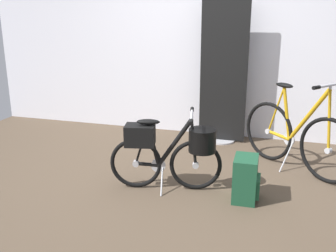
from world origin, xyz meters
TOP-DOWN VIEW (x-y plane):
  - ground_plane at (0.00, 0.00)m, footprint 6.18×6.18m
  - back_wall at (0.00, 1.93)m, footprint 6.18×0.10m
  - floor_banner_stand at (0.39, 1.60)m, footprint 0.60×0.36m
  - folding_bike_foreground at (0.15, 0.03)m, footprint 1.07×0.53m
  - display_bike_left at (1.31, 0.86)m, footprint 1.15×0.96m
  - backpack_on_floor at (0.87, -0.00)m, footprint 0.25×0.31m

SIDE VIEW (x-z plane):
  - ground_plane at x=0.00m, z-range 0.00..0.00m
  - backpack_on_floor at x=0.87m, z-range 0.00..0.41m
  - display_bike_left at x=1.31m, z-range -0.13..0.89m
  - folding_bike_foreground at x=0.15m, z-range 0.03..0.80m
  - floor_banner_stand at x=0.39m, z-range -0.09..1.76m
  - back_wall at x=0.00m, z-range 0.00..2.69m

